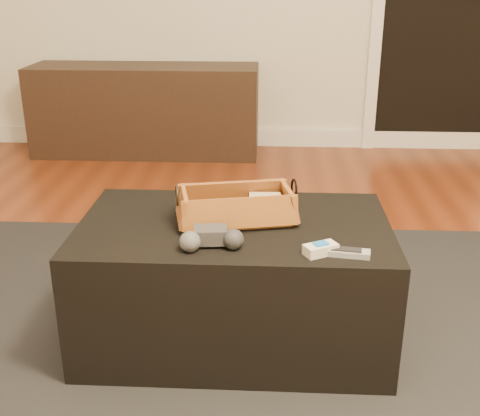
{
  "coord_description": "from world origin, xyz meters",
  "views": [
    {
      "loc": [
        0.16,
        -1.53,
        1.18
      ],
      "look_at": [
        0.06,
        0.23,
        0.49
      ],
      "focal_mm": 45.0,
      "sensor_mm": 36.0,
      "label": 1
    }
  ],
  "objects_px": {
    "cream_gadget": "(321,249)",
    "ottoman": "(234,281)",
    "wicker_basket": "(236,208)",
    "silver_remote": "(337,252)",
    "game_controller": "(211,238)",
    "media_cabinet": "(146,110)",
    "tv_remote": "(231,216)"
  },
  "relations": [
    {
      "from": "wicker_basket",
      "to": "silver_remote",
      "type": "bearing_deg",
      "value": -37.81
    },
    {
      "from": "media_cabinet",
      "to": "tv_remote",
      "type": "xyz_separation_m",
      "value": [
        0.74,
        -2.26,
        0.16
      ]
    },
    {
      "from": "cream_gadget",
      "to": "silver_remote",
      "type": "bearing_deg",
      "value": -1.21
    },
    {
      "from": "wicker_basket",
      "to": "silver_remote",
      "type": "xyz_separation_m",
      "value": [
        0.3,
        -0.23,
        -0.03
      ]
    },
    {
      "from": "wicker_basket",
      "to": "game_controller",
      "type": "relative_size",
      "value": 2.11
    },
    {
      "from": "game_controller",
      "to": "silver_remote",
      "type": "height_order",
      "value": "game_controller"
    },
    {
      "from": "ottoman",
      "to": "media_cabinet",
      "type": "bearing_deg",
      "value": 108.31
    },
    {
      "from": "media_cabinet",
      "to": "tv_remote",
      "type": "bearing_deg",
      "value": -71.9
    },
    {
      "from": "media_cabinet",
      "to": "ottoman",
      "type": "relative_size",
      "value": 1.53
    },
    {
      "from": "media_cabinet",
      "to": "silver_remote",
      "type": "height_order",
      "value": "media_cabinet"
    },
    {
      "from": "media_cabinet",
      "to": "cream_gadget",
      "type": "xyz_separation_m",
      "value": [
        1.01,
        -2.48,
        0.15
      ]
    },
    {
      "from": "media_cabinet",
      "to": "silver_remote",
      "type": "bearing_deg",
      "value": -66.9
    },
    {
      "from": "game_controller",
      "to": "wicker_basket",
      "type": "bearing_deg",
      "value": 73.66
    },
    {
      "from": "tv_remote",
      "to": "cream_gadget",
      "type": "relative_size",
      "value": 1.87
    },
    {
      "from": "ottoman",
      "to": "tv_remote",
      "type": "relative_size",
      "value": 4.99
    },
    {
      "from": "wicker_basket",
      "to": "ottoman",
      "type": "bearing_deg",
      "value": -109.29
    },
    {
      "from": "wicker_basket",
      "to": "tv_remote",
      "type": "bearing_deg",
      "value": -131.01
    },
    {
      "from": "cream_gadget",
      "to": "ottoman",
      "type": "bearing_deg",
      "value": 140.46
    },
    {
      "from": "tv_remote",
      "to": "game_controller",
      "type": "xyz_separation_m",
      "value": [
        -0.05,
        -0.19,
        0.01
      ]
    },
    {
      "from": "silver_remote",
      "to": "tv_remote",
      "type": "bearing_deg",
      "value": 145.74
    },
    {
      "from": "media_cabinet",
      "to": "silver_remote",
      "type": "relative_size",
      "value": 8.15
    },
    {
      "from": "ottoman",
      "to": "tv_remote",
      "type": "distance_m",
      "value": 0.23
    },
    {
      "from": "tv_remote",
      "to": "wicker_basket",
      "type": "xyz_separation_m",
      "value": [
        0.02,
        0.02,
        0.02
      ]
    },
    {
      "from": "game_controller",
      "to": "cream_gadget",
      "type": "height_order",
      "value": "game_controller"
    },
    {
      "from": "ottoman",
      "to": "wicker_basket",
      "type": "relative_size",
      "value": 2.43
    },
    {
      "from": "ottoman",
      "to": "game_controller",
      "type": "relative_size",
      "value": 5.12
    },
    {
      "from": "media_cabinet",
      "to": "ottoman",
      "type": "xyz_separation_m",
      "value": [
        0.75,
        -2.26,
        -0.08
      ]
    },
    {
      "from": "media_cabinet",
      "to": "game_controller",
      "type": "relative_size",
      "value": 7.84
    },
    {
      "from": "cream_gadget",
      "to": "game_controller",
      "type": "bearing_deg",
      "value": 175.42
    },
    {
      "from": "media_cabinet",
      "to": "wicker_basket",
      "type": "distance_m",
      "value": 2.38
    },
    {
      "from": "tv_remote",
      "to": "wicker_basket",
      "type": "height_order",
      "value": "wicker_basket"
    },
    {
      "from": "media_cabinet",
      "to": "game_controller",
      "type": "bearing_deg",
      "value": -74.2
    }
  ]
}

